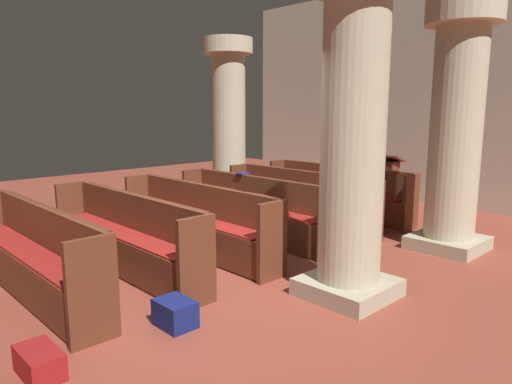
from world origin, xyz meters
name	(u,v)px	position (x,y,z in m)	size (l,w,h in m)	color
ground_plane	(199,276)	(0.00, 0.00, 0.00)	(19.20, 19.20, 0.00)	brown
back_wall	(443,93)	(0.00, 6.08, 2.25)	(10.00, 0.16, 4.50)	beige
pew_row_0	(337,190)	(-0.77, 3.72, 0.49)	(2.97, 0.46, 0.92)	brown
pew_row_1	(299,197)	(-0.77, 2.66, 0.49)	(2.97, 0.46, 0.92)	brown
pew_row_2	(253,206)	(-0.77, 1.60, 0.49)	(2.97, 0.47, 0.92)	brown
pew_row_3	(196,218)	(-0.77, 0.54, 0.49)	(2.97, 0.46, 0.92)	brown
pew_row_4	(125,232)	(-0.77, -0.52, 0.49)	(2.97, 0.46, 0.92)	brown
pew_row_5	(32,250)	(-0.77, -1.58, 0.49)	(2.97, 0.47, 0.92)	brown
pillar_aisle_side	(456,125)	(1.54, 3.18, 1.73)	(0.98, 0.98, 3.32)	tan
pillar_far_side	(229,120)	(-3.04, 3.08, 1.73)	(0.98, 0.98, 3.32)	tan
pillar_aisle_rear	(353,130)	(1.54, 0.78, 1.73)	(0.94, 0.94, 3.32)	tan
lectern	(389,187)	(-0.40, 4.88, 0.45)	(0.48, 0.45, 1.08)	#492215
hymn_book	(243,173)	(-1.20, 1.79, 0.93)	(0.14, 0.18, 0.03)	navy
kneeler_box_red	(39,363)	(0.85, -2.10, 0.10)	(0.43, 0.25, 0.20)	maroon
kneeler_box_navy	(175,313)	(0.88, -0.93, 0.12)	(0.37, 0.28, 0.24)	navy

